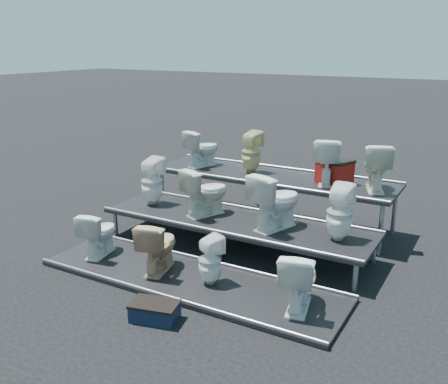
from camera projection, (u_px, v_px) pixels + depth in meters
The scene contains 18 objects.
ground at pixel (235, 248), 7.69m from camera, with size 80.00×80.00×0.00m, color black.
tier_front at pixel (189, 280), 6.60m from camera, with size 4.20×1.20×0.06m, color black.
tier_mid at pixel (236, 234), 7.63m from camera, with size 4.20×1.20×0.46m, color black.
tier_back at pixel (271, 199), 8.65m from camera, with size 4.20×1.20×0.86m, color black.
toilet_0 at pixel (99, 233), 7.23m from camera, with size 0.37×0.65×0.67m, color white.
toilet_1 at pixel (158, 246), 6.72m from camera, with size 0.40×0.70×0.72m, color tan.
toilet_2 at pixel (210, 260), 6.34m from camera, with size 0.29×0.30×0.65m, color white.
toilet_3 at pixel (299, 279), 5.76m from camera, with size 0.41×0.72×0.73m, color white.
toilet_4 at pixel (152, 181), 8.19m from camera, with size 0.36×0.36×0.79m, color white.
toilet_5 at pixel (206, 192), 7.70m from camera, with size 0.42×0.73×0.75m, color silver.
toilet_6 at pixel (276, 201), 7.13m from camera, with size 0.46×0.81×0.83m, color white.
toilet_7 at pixel (340, 213), 6.70m from camera, with size 0.35×0.36×0.78m, color white.
toilet_8 at pixel (202, 148), 9.09m from camera, with size 0.37×0.65×0.66m, color white.
toilet_9 at pixel (251, 152), 8.61m from camera, with size 0.33×0.34×0.73m, color beige.
toilet_10 at pixel (327, 161), 7.96m from camera, with size 0.42×0.73×0.75m, color white.
toilet_11 at pixel (376, 166), 7.60m from camera, with size 0.41×0.72×0.74m, color silver.
red_crate at pixel (334, 173), 8.00m from camera, with size 0.49×0.39×0.35m, color maroon.
step_stool at pixel (155, 313), 5.68m from camera, with size 0.52×0.31×0.19m, color black.
Camera 1 is at (3.36, -6.27, 3.05)m, focal length 40.00 mm.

